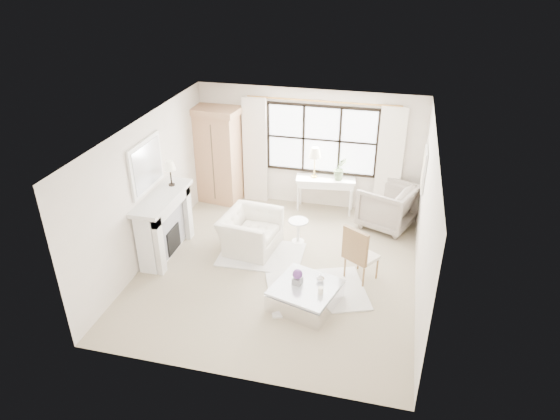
% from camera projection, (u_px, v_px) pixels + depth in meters
% --- Properties ---
extents(floor, '(5.50, 5.50, 0.00)m').
position_uv_depth(floor, '(278.00, 268.00, 9.37)').
color(floor, tan).
rests_on(floor, ground).
extents(ceiling, '(5.50, 5.50, 0.00)m').
position_uv_depth(ceiling, '(278.00, 131.00, 8.10)').
color(ceiling, white).
rests_on(ceiling, ground).
extents(wall_back, '(5.00, 0.00, 5.00)m').
position_uv_depth(wall_back, '(308.00, 149.00, 11.09)').
color(wall_back, silver).
rests_on(wall_back, ground).
extents(wall_front, '(5.00, 0.00, 5.00)m').
position_uv_depth(wall_front, '(227.00, 301.00, 6.38)').
color(wall_front, silver).
rests_on(wall_front, ground).
extents(wall_left, '(0.00, 5.50, 5.50)m').
position_uv_depth(wall_left, '(148.00, 190.00, 9.26)').
color(wall_left, beige).
rests_on(wall_left, ground).
extents(wall_right, '(0.00, 5.50, 5.50)m').
position_uv_depth(wall_right, '(425.00, 221.00, 8.21)').
color(wall_right, beige).
rests_on(wall_right, ground).
extents(window_pane, '(2.40, 0.02, 1.50)m').
position_uv_depth(window_pane, '(322.00, 140.00, 10.89)').
color(window_pane, white).
rests_on(window_pane, wall_back).
extents(window_frame, '(2.50, 0.04, 1.50)m').
position_uv_depth(window_frame, '(321.00, 140.00, 10.89)').
color(window_frame, black).
rests_on(window_frame, wall_back).
extents(curtain_rod, '(3.30, 0.04, 0.04)m').
position_uv_depth(curtain_rod, '(323.00, 101.00, 10.43)').
color(curtain_rod, '#BD8541').
rests_on(curtain_rod, wall_back).
extents(curtain_left, '(0.55, 0.10, 2.47)m').
position_uv_depth(curtain_left, '(255.00, 151.00, 11.31)').
color(curtain_left, silver).
rests_on(curtain_left, ground).
extents(curtain_right, '(0.55, 0.10, 2.47)m').
position_uv_depth(curtain_right, '(389.00, 163.00, 10.68)').
color(curtain_right, white).
rests_on(curtain_right, ground).
extents(fireplace, '(0.58, 1.66, 1.26)m').
position_uv_depth(fireplace, '(163.00, 224.00, 9.54)').
color(fireplace, silver).
rests_on(fireplace, ground).
extents(mirror_frame, '(0.05, 1.15, 0.95)m').
position_uv_depth(mirror_frame, '(146.00, 165.00, 9.02)').
color(mirror_frame, white).
rests_on(mirror_frame, wall_left).
extents(mirror_glass, '(0.02, 1.00, 0.80)m').
position_uv_depth(mirror_glass, '(148.00, 166.00, 9.02)').
color(mirror_glass, silver).
rests_on(mirror_glass, wall_left).
extents(art_frame, '(0.04, 0.62, 0.82)m').
position_uv_depth(art_frame, '(424.00, 170.00, 9.58)').
color(art_frame, silver).
rests_on(art_frame, wall_right).
extents(art_canvas, '(0.01, 0.52, 0.72)m').
position_uv_depth(art_canvas, '(423.00, 169.00, 9.59)').
color(art_canvas, '#C2B596').
rests_on(art_canvas, wall_right).
extents(mantel_lamp, '(0.22, 0.22, 0.51)m').
position_uv_depth(mantel_lamp, '(170.00, 166.00, 9.45)').
color(mantel_lamp, black).
rests_on(mantel_lamp, fireplace).
extents(armoire, '(1.21, 0.85, 2.24)m').
position_uv_depth(armoire, '(217.00, 155.00, 11.36)').
color(armoire, tan).
rests_on(armoire, floor).
extents(console_table, '(1.35, 0.62, 0.80)m').
position_uv_depth(console_table, '(325.00, 194.00, 11.23)').
color(console_table, white).
rests_on(console_table, floor).
extents(console_lamp, '(0.28, 0.28, 0.69)m').
position_uv_depth(console_lamp, '(315.00, 153.00, 10.84)').
color(console_lamp, '#B1913D').
rests_on(console_lamp, console_table).
extents(orchid_plant, '(0.36, 0.32, 0.53)m').
position_uv_depth(orchid_plant, '(340.00, 169.00, 10.84)').
color(orchid_plant, '#627C52').
rests_on(orchid_plant, console_table).
extents(side_table, '(0.40, 0.40, 0.51)m').
position_uv_depth(side_table, '(298.00, 228.00, 10.03)').
color(side_table, white).
rests_on(side_table, floor).
extents(rug_left, '(1.64, 1.19, 0.03)m').
position_uv_depth(rug_left, '(262.00, 254.00, 9.76)').
color(rug_left, silver).
rests_on(rug_left, floor).
extents(rug_right, '(2.02, 1.78, 0.03)m').
position_uv_depth(rug_right, '(317.00, 291.00, 8.73)').
color(rug_right, silver).
rests_on(rug_right, floor).
extents(club_armchair, '(1.14, 1.27, 0.75)m').
position_uv_depth(club_armchair, '(250.00, 232.00, 9.82)').
color(club_armchair, silver).
rests_on(club_armchair, floor).
extents(wingback_chair, '(1.34, 1.33, 0.95)m').
position_uv_depth(wingback_chair, '(387.00, 206.00, 10.57)').
color(wingback_chair, gray).
rests_on(wingback_chair, floor).
extents(french_chair, '(0.67, 0.67, 1.08)m').
position_uv_depth(french_chair, '(360.00, 264.00, 8.93)').
color(french_chair, olive).
rests_on(french_chair, floor).
extents(coffee_table, '(1.24, 1.24, 0.38)m').
position_uv_depth(coffee_table, '(305.00, 296.00, 8.34)').
color(coffee_table, silver).
rests_on(coffee_table, floor).
extents(planter_box, '(0.18, 0.18, 0.11)m').
position_uv_depth(planter_box, '(297.00, 281.00, 8.28)').
color(planter_box, gray).
rests_on(planter_box, coffee_table).
extents(planter_flowers, '(0.16, 0.16, 0.16)m').
position_uv_depth(planter_flowers, '(298.00, 274.00, 8.22)').
color(planter_flowers, '#5E2F76').
rests_on(planter_flowers, planter_box).
extents(pillar_candle, '(0.09, 0.09, 0.12)m').
position_uv_depth(pillar_candle, '(321.00, 291.00, 8.04)').
color(pillar_candle, white).
rests_on(pillar_candle, coffee_table).
extents(coffee_vase, '(0.16, 0.16, 0.14)m').
position_uv_depth(coffee_vase, '(320.00, 278.00, 8.33)').
color(coffee_vase, silver).
rests_on(coffee_vase, coffee_table).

